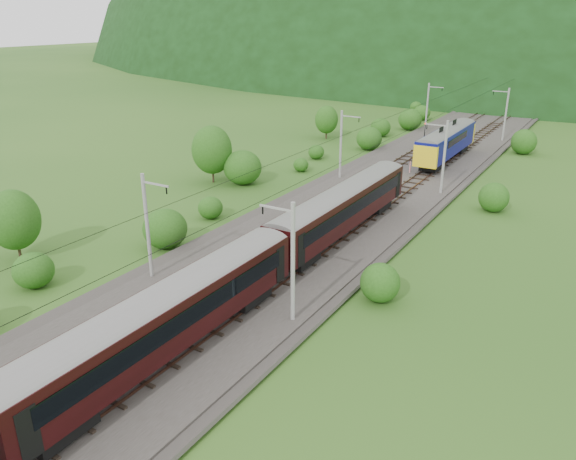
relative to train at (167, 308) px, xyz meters
The scene contains 14 objects.
ground 8.47m from the train, 108.11° to the left, with size 600.00×600.00×0.00m, color #285119.
railbed 17.82m from the train, 97.88° to the left, with size 14.00×220.00×0.30m, color #38332D.
track_left 18.26m from the train, 105.48° to the left, with size 2.40×220.00×0.27m.
track_right 17.62m from the train, 90.00° to the left, with size 2.40×220.00×0.27m.
catenary_left 40.26m from the train, 102.22° to the left, with size 2.54×192.28×8.00m.
catenary_right 39.52m from the train, 84.60° to the left, with size 2.54×192.28×8.00m.
overhead_wires 17.87m from the train, 97.88° to the left, with size 4.83×198.00×0.03m.
mountain_ridge 330.83m from the train, 111.72° to the left, with size 336.00×280.00×132.00m, color black.
train is the anchor object (origin of this frame).
hazard_post_near 32.01m from the train, 95.03° to the left, with size 0.14×0.14×1.32m, color red.
hazard_post_far 45.80m from the train, 92.56° to the left, with size 0.15×0.15×1.39m, color red.
signal 67.45m from the train, 96.19° to the left, with size 0.26×0.26×2.35m.
vegetation_left 28.17m from the train, 125.48° to the left, with size 13.31×148.05×6.79m.
vegetation_right 27.43m from the train, 70.61° to the left, with size 6.89×97.77×3.19m.
Camera 1 is at (22.46, -27.44, 18.88)m, focal length 35.00 mm.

